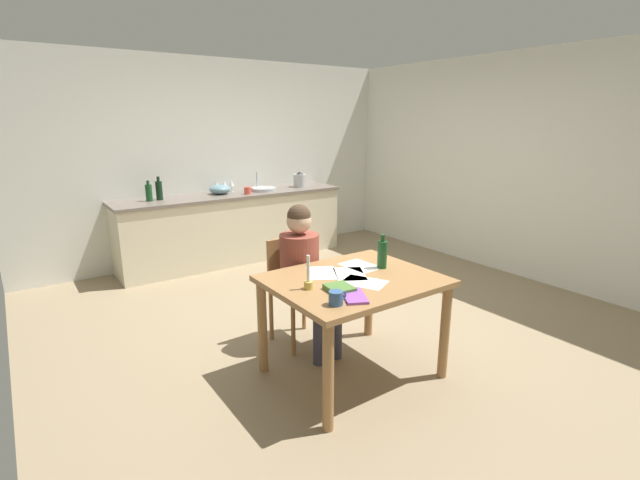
{
  "coord_description": "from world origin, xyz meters",
  "views": [
    {
      "loc": [
        -2.43,
        -3.22,
        1.85
      ],
      "look_at": [
        -0.3,
        -0.17,
        0.85
      ],
      "focal_mm": 25.47,
      "sensor_mm": 36.0,
      "label": 1
    }
  ],
  "objects_px": {
    "book_magazine": "(354,296)",
    "mixing_bowl": "(220,189)",
    "book_cookery": "(339,288)",
    "teacup_on_counter": "(248,190)",
    "wine_bottle_on_table": "(382,254)",
    "bottle_oil": "(149,192)",
    "wine_glass_by_kettle": "(225,184)",
    "bottle_vinegar": "(159,190)",
    "dining_table": "(353,293)",
    "person_seated": "(304,269)",
    "wine_glass_back_left": "(217,185)",
    "sink_unit": "(263,189)",
    "stovetop_kettle": "(300,180)",
    "chair_at_table": "(294,285)",
    "wine_glass_near_sink": "(232,184)",
    "candlestick": "(308,280)",
    "coffee_mug": "(336,298)"
  },
  "relations": [
    {
      "from": "book_cookery",
      "to": "stovetop_kettle",
      "type": "distance_m",
      "value": 3.71
    },
    {
      "from": "chair_at_table",
      "to": "book_magazine",
      "type": "height_order",
      "value": "chair_at_table"
    },
    {
      "from": "wine_glass_near_sink",
      "to": "wine_glass_by_kettle",
      "type": "xyz_separation_m",
      "value": [
        -0.1,
        0.0,
        0.0
      ]
    },
    {
      "from": "dining_table",
      "to": "chair_at_table",
      "type": "distance_m",
      "value": 0.73
    },
    {
      "from": "wine_bottle_on_table",
      "to": "wine_glass_by_kettle",
      "type": "height_order",
      "value": "wine_glass_by_kettle"
    },
    {
      "from": "wine_bottle_on_table",
      "to": "dining_table",
      "type": "bearing_deg",
      "value": -170.19
    },
    {
      "from": "dining_table",
      "to": "candlestick",
      "type": "distance_m",
      "value": 0.42
    },
    {
      "from": "chair_at_table",
      "to": "mixing_bowl",
      "type": "bearing_deg",
      "value": 80.78
    },
    {
      "from": "coffee_mug",
      "to": "wine_glass_near_sink",
      "type": "relative_size",
      "value": 0.8
    },
    {
      "from": "wine_bottle_on_table",
      "to": "teacup_on_counter",
      "type": "xyz_separation_m",
      "value": [
        0.32,
        2.91,
        0.08
      ]
    },
    {
      "from": "teacup_on_counter",
      "to": "wine_glass_by_kettle",
      "type": "bearing_deg",
      "value": 121.74
    },
    {
      "from": "person_seated",
      "to": "wine_bottle_on_table",
      "type": "xyz_separation_m",
      "value": [
        0.37,
        -0.51,
        0.19
      ]
    },
    {
      "from": "person_seated",
      "to": "wine_glass_by_kettle",
      "type": "distance_m",
      "value": 2.76
    },
    {
      "from": "sink_unit",
      "to": "bottle_vinegar",
      "type": "bearing_deg",
      "value": 177.57
    },
    {
      "from": "book_cookery",
      "to": "teacup_on_counter",
      "type": "height_order",
      "value": "teacup_on_counter"
    },
    {
      "from": "teacup_on_counter",
      "to": "sink_unit",
      "type": "bearing_deg",
      "value": 27.15
    },
    {
      "from": "bottle_oil",
      "to": "wine_glass_near_sink",
      "type": "relative_size",
      "value": 1.59
    },
    {
      "from": "mixing_bowl",
      "to": "wine_glass_by_kettle",
      "type": "xyz_separation_m",
      "value": [
        0.11,
        0.09,
        0.05
      ]
    },
    {
      "from": "dining_table",
      "to": "wine_glass_by_kettle",
      "type": "xyz_separation_m",
      "value": [
        0.45,
        3.26,
        0.36
      ]
    },
    {
      "from": "bottle_vinegar",
      "to": "teacup_on_counter",
      "type": "height_order",
      "value": "bottle_vinegar"
    },
    {
      "from": "person_seated",
      "to": "wine_glass_near_sink",
      "type": "distance_m",
      "value": 2.78
    },
    {
      "from": "wine_bottle_on_table",
      "to": "bottle_oil",
      "type": "relative_size",
      "value": 1.06
    },
    {
      "from": "candlestick",
      "to": "teacup_on_counter",
      "type": "relative_size",
      "value": 1.93
    },
    {
      "from": "bottle_oil",
      "to": "stovetop_kettle",
      "type": "height_order",
      "value": "bottle_oil"
    },
    {
      "from": "wine_glass_near_sink",
      "to": "wine_glass_by_kettle",
      "type": "bearing_deg",
      "value": 180.0
    },
    {
      "from": "dining_table",
      "to": "chair_at_table",
      "type": "height_order",
      "value": "chair_at_table"
    },
    {
      "from": "wine_glass_by_kettle",
      "to": "sink_unit",
      "type": "bearing_deg",
      "value": -16.7
    },
    {
      "from": "coffee_mug",
      "to": "book_magazine",
      "type": "xyz_separation_m",
      "value": [
        0.16,
        0.03,
        -0.04
      ]
    },
    {
      "from": "dining_table",
      "to": "sink_unit",
      "type": "relative_size",
      "value": 3.23
    },
    {
      "from": "book_magazine",
      "to": "mixing_bowl",
      "type": "height_order",
      "value": "mixing_bowl"
    },
    {
      "from": "bottle_vinegar",
      "to": "stovetop_kettle",
      "type": "bearing_deg",
      "value": -1.81
    },
    {
      "from": "bottle_vinegar",
      "to": "mixing_bowl",
      "type": "xyz_separation_m",
      "value": [
        0.77,
        -0.0,
        -0.06
      ]
    },
    {
      "from": "person_seated",
      "to": "wine_glass_near_sink",
      "type": "relative_size",
      "value": 7.76
    },
    {
      "from": "person_seated",
      "to": "coffee_mug",
      "type": "distance_m",
      "value": 0.95
    },
    {
      "from": "person_seated",
      "to": "teacup_on_counter",
      "type": "distance_m",
      "value": 2.51
    },
    {
      "from": "bottle_oil",
      "to": "stovetop_kettle",
      "type": "relative_size",
      "value": 1.11
    },
    {
      "from": "chair_at_table",
      "to": "coffee_mug",
      "type": "relative_size",
      "value": 7.15
    },
    {
      "from": "book_cookery",
      "to": "dining_table",
      "type": "bearing_deg",
      "value": 38.06
    },
    {
      "from": "candlestick",
      "to": "book_magazine",
      "type": "relative_size",
      "value": 0.91
    },
    {
      "from": "wine_glass_near_sink",
      "to": "wine_glass_back_left",
      "type": "distance_m",
      "value": 0.21
    },
    {
      "from": "stovetop_kettle",
      "to": "wine_glass_back_left",
      "type": "bearing_deg",
      "value": 172.82
    },
    {
      "from": "wine_glass_by_kettle",
      "to": "teacup_on_counter",
      "type": "height_order",
      "value": "wine_glass_by_kettle"
    },
    {
      "from": "book_cookery",
      "to": "bottle_vinegar",
      "type": "xyz_separation_m",
      "value": [
        -0.19,
        3.32,
        0.25
      ]
    },
    {
      "from": "stovetop_kettle",
      "to": "wine_glass_back_left",
      "type": "distance_m",
      "value": 1.2
    },
    {
      "from": "dining_table",
      "to": "person_seated",
      "type": "distance_m",
      "value": 0.57
    },
    {
      "from": "sink_unit",
      "to": "mixing_bowl",
      "type": "xyz_separation_m",
      "value": [
        -0.59,
        0.05,
        0.04
      ]
    },
    {
      "from": "coffee_mug",
      "to": "candlestick",
      "type": "xyz_separation_m",
      "value": [
        0.01,
        0.32,
        0.02
      ]
    },
    {
      "from": "person_seated",
      "to": "wine_glass_near_sink",
      "type": "bearing_deg",
      "value": 77.39
    },
    {
      "from": "wine_glass_back_left",
      "to": "book_magazine",
      "type": "bearing_deg",
      "value": -99.09
    },
    {
      "from": "teacup_on_counter",
      "to": "person_seated",
      "type": "bearing_deg",
      "value": -106.04
    }
  ]
}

